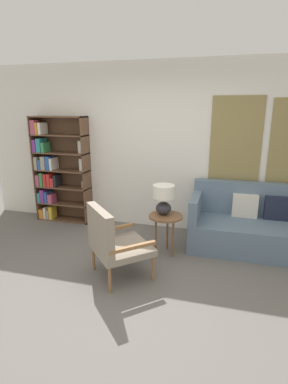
{
  "coord_description": "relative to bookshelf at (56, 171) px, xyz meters",
  "views": [
    {
      "loc": [
        1.04,
        -2.75,
        1.98
      ],
      "look_at": [
        0.02,
        0.95,
        0.9
      ],
      "focal_mm": 28.0,
      "sensor_mm": 36.0,
      "label": 1
    }
  ],
  "objects": [
    {
      "name": "ground_plane",
      "position": [
        1.86,
        -1.85,
        -0.9
      ],
      "size": [
        14.0,
        14.0,
        0.0
      ],
      "primitive_type": "plane",
      "color": "#66605B"
    },
    {
      "name": "wall_back",
      "position": [
        1.93,
        0.18,
        0.45
      ],
      "size": [
        6.4,
        0.08,
        2.7
      ],
      "color": "white",
      "rests_on": "ground_plane"
    },
    {
      "name": "bookshelf",
      "position": [
        0.0,
        0.0,
        0.0
      ],
      "size": [
        0.99,
        0.3,
        1.85
      ],
      "color": "brown",
      "rests_on": "ground_plane"
    },
    {
      "name": "armchair",
      "position": [
        1.68,
        -1.59,
        -0.41
      ],
      "size": [
        0.9,
        0.9,
        0.89
      ],
      "color": "olive",
      "rests_on": "ground_plane"
    },
    {
      "name": "couch",
      "position": [
        3.45,
        -0.28,
        -0.57
      ],
      "size": [
        1.97,
        0.9,
        0.91
      ],
      "color": "slate",
      "rests_on": "ground_plane"
    },
    {
      "name": "side_table",
      "position": [
        2.17,
        -0.83,
        -0.4
      ],
      "size": [
        0.46,
        0.46,
        0.57
      ],
      "color": "brown",
      "rests_on": "ground_plane"
    },
    {
      "name": "table_lamp",
      "position": [
        2.13,
        -0.79,
        -0.08
      ],
      "size": [
        0.3,
        0.3,
        0.41
      ],
      "color": "#2D2D33",
      "rests_on": "side_table"
    }
  ]
}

